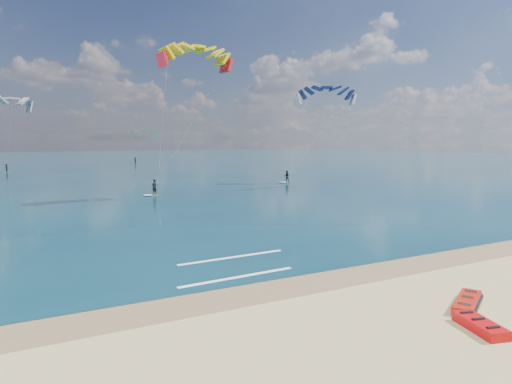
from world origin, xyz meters
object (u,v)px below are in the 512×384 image
(packed_kite_right, at_px, (480,330))
(kitesurfer_main, at_px, (175,116))
(packed_kite_left, at_px, (467,307))
(kitesurfer_far, at_px, (308,127))

(packed_kite_right, xyz_separation_m, kitesurfer_main, (1.71, 35.50, 8.24))
(packed_kite_left, distance_m, kitesurfer_far, 46.03)
(packed_kite_right, distance_m, kitesurfer_far, 48.03)
(packed_kite_right, bearing_deg, kitesurfer_far, -11.77)
(packed_kite_left, xyz_separation_m, packed_kite_right, (-1.41, -1.55, 0.00))
(kitesurfer_main, relative_size, kitesurfer_far, 1.13)
(packed_kite_right, bearing_deg, packed_kite_left, -26.38)
(kitesurfer_main, bearing_deg, kitesurfer_far, -9.79)
(kitesurfer_main, bearing_deg, packed_kite_left, -117.86)
(packed_kite_right, bearing_deg, kitesurfer_main, 13.28)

